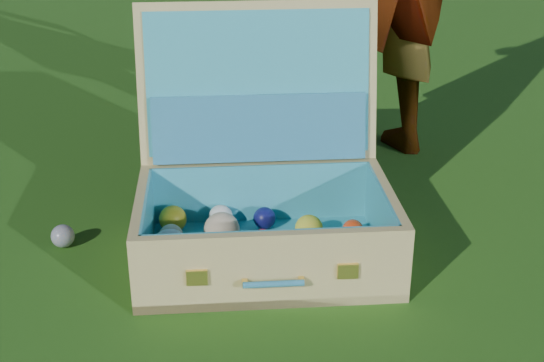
# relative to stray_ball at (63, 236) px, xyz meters

# --- Properties ---
(ground) EXTENTS (60.00, 60.00, 0.00)m
(ground) POSITION_rel_stray_ball_xyz_m (0.52, 0.03, -0.03)
(ground) COLOR #215114
(ground) RESTS_ON ground
(stray_ball) EXTENTS (0.06, 0.06, 0.06)m
(stray_ball) POSITION_rel_stray_ball_xyz_m (0.00, 0.00, 0.00)
(stray_ball) COLOR #4475B2
(stray_ball) RESTS_ON ground
(suitcase) EXTENTS (0.76, 0.70, 0.61)m
(suitcase) POSITION_rel_stray_ball_xyz_m (0.52, 0.10, 0.14)
(suitcase) COLOR tan
(suitcase) RESTS_ON ground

